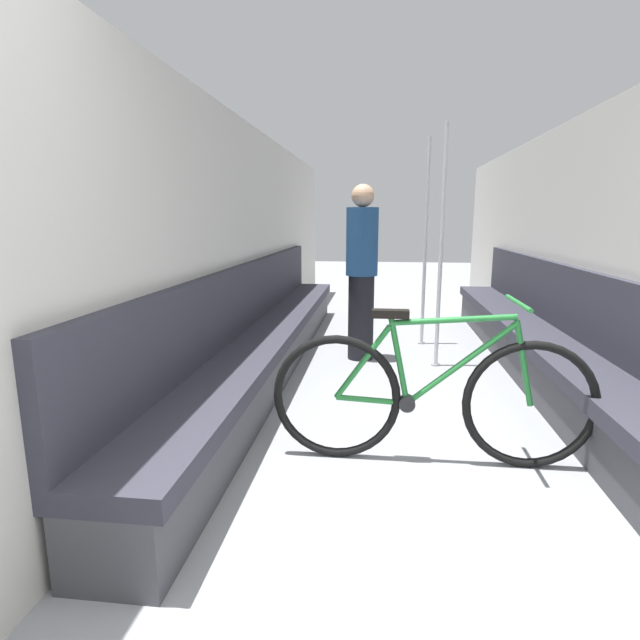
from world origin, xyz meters
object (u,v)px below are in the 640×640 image
object	(u,v)px
bench_seat_row_right	(544,346)
bicycle	(431,397)
grab_pole_far	(425,247)
grab_pole_near	(441,252)
passenger_standing	(362,271)
bench_seat_row_left	(268,338)

from	to	relation	value
bench_seat_row_right	bicycle	bearing A→B (deg)	-124.48
bicycle	grab_pole_far	world-z (taller)	grab_pole_far
grab_pole_near	grab_pole_far	distance (m)	0.83
grab_pole_far	passenger_standing	size ratio (longest dim) A/B	1.30
passenger_standing	grab_pole_near	bearing A→B (deg)	57.86
grab_pole_far	passenger_standing	world-z (taller)	grab_pole_far
bench_seat_row_right	bicycle	size ratio (longest dim) A/B	3.17
bicycle	grab_pole_near	bearing A→B (deg)	89.96
bench_seat_row_right	bicycle	distance (m)	1.92
bench_seat_row_right	grab_pole_near	xyz separation A→B (m)	(-0.85, 0.33, 0.75)
bench_seat_row_left	passenger_standing	bearing A→B (deg)	31.17
bench_seat_row_left	grab_pole_far	size ratio (longest dim) A/B	2.60
bench_seat_row_right	passenger_standing	bearing A→B (deg)	162.53
bench_seat_row_left	passenger_standing	distance (m)	1.10
bench_seat_row_left	grab_pole_far	world-z (taller)	grab_pole_far
bicycle	grab_pole_near	size ratio (longest dim) A/B	0.82
bench_seat_row_left	bicycle	distance (m)	2.04
bench_seat_row_right	grab_pole_far	xyz separation A→B (m)	(-0.91, 1.16, 0.75)
bench_seat_row_left	bench_seat_row_right	size ratio (longest dim) A/B	1.00
passenger_standing	bench_seat_row_right	bearing A→B (deg)	52.85
bench_seat_row_right	passenger_standing	distance (m)	1.72
grab_pole_far	passenger_standing	bearing A→B (deg)	-133.81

